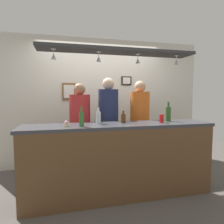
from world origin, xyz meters
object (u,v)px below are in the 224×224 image
Objects in this scene: cupcake at (66,124)px; person_left_red_shirt at (80,123)px; person_middle_navy_shirt at (108,118)px; drink_can at (162,118)px; bottle_champagne_green at (168,114)px; picture_frame_caricature at (69,91)px; bottle_beer_brown_stubby at (123,118)px; bottle_soda_clear at (99,117)px; bottle_beer_green_import at (82,119)px; person_right_orange_shirt at (140,119)px; picture_frame_upper_small at (126,81)px.

person_left_red_shirt is at bearing 71.74° from cupcake.
person_middle_navy_shirt is 14.25× the size of drink_can.
picture_frame_caricature is at bearing 138.13° from bottle_champagne_green.
bottle_beer_brown_stubby is 0.83m from cupcake.
person_left_red_shirt is 9.11× the size of bottle_beer_brown_stubby.
bottle_soda_clear is 2.95× the size of cupcake.
bottle_champagne_green is at bearing 1.65° from bottle_beer_brown_stubby.
cupcake is (-0.23, -0.70, 0.09)m from person_left_red_shirt.
person_left_red_shirt is at bearing 136.73° from bottle_beer_brown_stubby.
bottle_beer_green_import is at bearing -162.77° from bottle_beer_brown_stubby.
drink_can is (0.09, -0.64, 0.08)m from person_right_orange_shirt.
bottle_beer_brown_stubby is 2.31× the size of cupcake.
person_left_red_shirt is 0.97× the size of person_right_orange_shirt.
bottle_beer_brown_stubby is at bearing -43.27° from person_left_red_shirt.
drink_can is 1.38m from cupcake.
picture_frame_caricature is (-0.63, 0.79, 0.47)m from person_middle_navy_shirt.
bottle_beer_green_import is at bearing -125.29° from person_middle_navy_shirt.
picture_frame_upper_small is at bearing 57.29° from bottle_soda_clear.
picture_frame_caricature is at bearing 146.80° from person_right_orange_shirt.
picture_frame_caricature is 1.23m from picture_frame_upper_small.
bottle_beer_brown_stubby is (0.10, -0.55, 0.06)m from person_middle_navy_shirt.
picture_frame_upper_small is at bearing 36.60° from person_left_red_shirt.
bottle_champagne_green is (1.36, 0.21, 0.01)m from bottle_beer_green_import.
picture_frame_caricature is at bearing 132.11° from drink_can.
person_left_red_shirt is at bearing -143.40° from picture_frame_upper_small.
person_left_red_shirt reaches higher than bottle_soda_clear.
picture_frame_caricature reaches higher than bottle_beer_green_import.
drink_can is at bearing -82.25° from person_right_orange_shirt.
person_left_red_shirt is at bearing 86.85° from bottle_beer_green_import.
person_left_red_shirt is 0.58m from bottle_soda_clear.
bottle_beer_green_import is 1.98m from picture_frame_upper_small.
cupcake is at bearing -177.39° from drink_can.
person_right_orange_shirt is 0.73m from bottle_beer_brown_stubby.
person_middle_navy_shirt is 0.59m from bottle_soda_clear.
picture_frame_upper_small is (0.01, 0.79, 0.73)m from person_right_orange_shirt.
drink_can is 1.97m from picture_frame_caricature.
drink_can is at bearing -44.15° from person_middle_navy_shirt.
bottle_champagne_green is (0.83, -0.52, 0.11)m from person_middle_navy_shirt.
picture_frame_upper_small is (1.06, 0.79, 0.77)m from person_left_red_shirt.
bottle_soda_clear is 0.77× the size of bottle_champagne_green.
person_right_orange_shirt reaches higher than bottle_beer_brown_stubby.
person_middle_navy_shirt is at bearing 44.53° from cupcake.
drink_can is 1.56× the size of cupcake.
bottle_champagne_green is at bearing 33.47° from drink_can.
person_right_orange_shirt is (1.05, 0.00, 0.04)m from person_left_red_shirt.
bottle_soda_clear is (-0.84, -0.52, 0.11)m from person_right_orange_shirt.
picture_frame_upper_small is at bearing 53.74° from person_middle_navy_shirt.
person_middle_navy_shirt reaches higher than cupcake.
person_right_orange_shirt is 7.38× the size of bottle_soda_clear.
drink_can is at bearing -29.28° from person_left_red_shirt.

